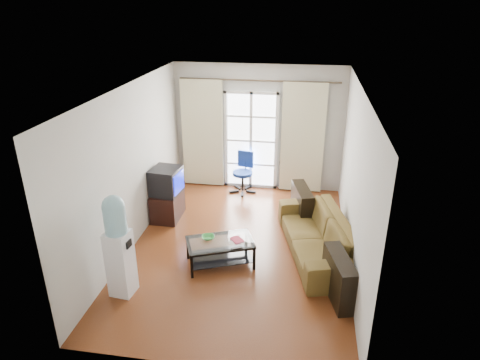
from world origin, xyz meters
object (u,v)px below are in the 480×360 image
object	(u,v)px
coffee_table	(220,249)
water_cooler	(118,244)
task_chair	(243,180)
tv_stand	(168,205)
sofa	(318,235)
crt_tv	(165,181)

from	to	relation	value
coffee_table	water_cooler	size ratio (longest dim) A/B	0.76
task_chair	water_cooler	size ratio (longest dim) A/B	0.57
tv_stand	water_cooler	xyz separation A→B (m)	(0.07, -2.29, 0.54)
coffee_table	task_chair	size ratio (longest dim) A/B	1.34
sofa	water_cooler	bearing A→B (deg)	-76.07
sofa	task_chair	size ratio (longest dim) A/B	2.75
sofa	water_cooler	distance (m)	3.17
sofa	task_chair	bearing A→B (deg)	-158.97
tv_stand	water_cooler	world-z (taller)	water_cooler
coffee_table	crt_tv	distance (m)	1.95
tv_stand	task_chair	world-z (taller)	task_chair
task_chair	coffee_table	bearing A→B (deg)	-77.92
crt_tv	water_cooler	xyz separation A→B (m)	(0.07, -2.26, 0.02)
sofa	water_cooler	xyz separation A→B (m)	(-2.76, -1.49, 0.48)
task_chair	sofa	bearing A→B (deg)	-43.70
sofa	task_chair	distance (m)	2.73
sofa	tv_stand	xyz separation A→B (m)	(-2.83, 0.80, -0.07)
tv_stand	water_cooler	distance (m)	2.36
crt_tv	water_cooler	bearing A→B (deg)	-81.72
crt_tv	sofa	bearing A→B (deg)	-8.69
coffee_table	water_cooler	xyz separation A→B (m)	(-1.24, -0.91, 0.54)
crt_tv	coffee_table	bearing A→B (deg)	-39.24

